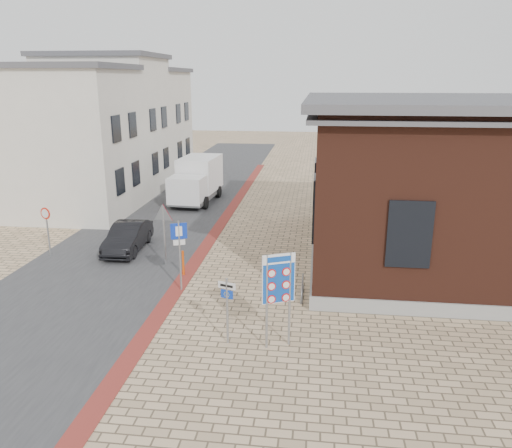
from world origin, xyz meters
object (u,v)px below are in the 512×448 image
at_px(box_truck, 197,180).
at_px(parking_sign, 179,243).
at_px(sedan, 128,237).
at_px(essen_sign, 227,302).
at_px(bollard, 183,263).
at_px(border_sign, 279,281).

xyz_separation_m(box_truck, parking_sign, (2.64, -13.57, 0.41)).
distance_m(sedan, essen_sign, 9.67).
height_order(box_truck, parking_sign, box_truck).
relative_size(sedan, essen_sign, 1.86).
xyz_separation_m(box_truck, bollard, (2.34, -12.14, -0.91)).
bearing_deg(bollard, sedan, 141.27).
bearing_deg(sedan, border_sign, -48.82).
height_order(sedan, bollard, sedan).
xyz_separation_m(border_sign, parking_sign, (-3.86, 3.55, -0.23)).
bearing_deg(essen_sign, bollard, 135.47).
xyz_separation_m(border_sign, bollard, (-4.16, 4.98, -1.54)).
height_order(border_sign, essen_sign, border_sign).
bearing_deg(sedan, bollard, -41.90).
bearing_deg(parking_sign, box_truck, 78.22).
bearing_deg(box_truck, bollard, -75.45).
distance_m(box_truck, bollard, 12.39).
bearing_deg(sedan, parking_sign, -51.81).
bearing_deg(box_truck, essen_sign, -70.02).
bearing_deg(parking_sign, sedan, 108.58).
bearing_deg(border_sign, bollard, 106.09).
bearing_deg(border_sign, parking_sign, 113.63).
distance_m(sedan, border_sign, 10.72).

